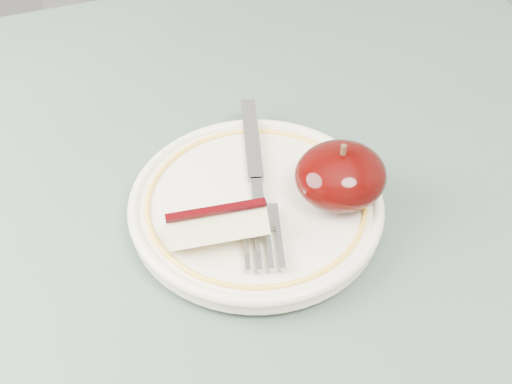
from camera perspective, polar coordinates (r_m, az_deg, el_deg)
name	(u,v)px	position (r m, az deg, el deg)	size (l,w,h in m)	color
plate	(256,205)	(0.53, 0.00, -1.07)	(0.19, 0.19, 0.02)	beige
apple_half	(341,176)	(0.52, 6.78, 1.32)	(0.07, 0.06, 0.05)	black
apple_wedge	(217,226)	(0.49, -3.14, -2.74)	(0.07, 0.04, 0.03)	beige
fork	(256,181)	(0.54, 0.03, 0.90)	(0.07, 0.18, 0.00)	gray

